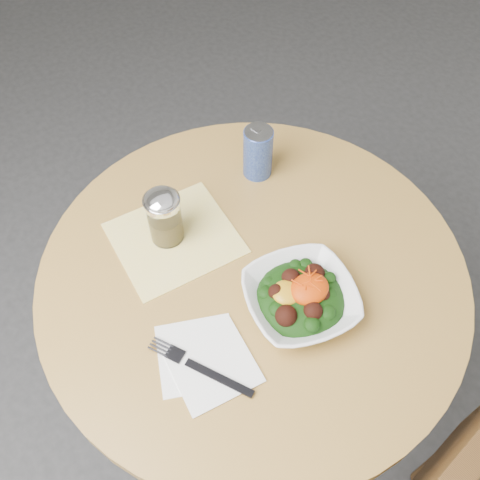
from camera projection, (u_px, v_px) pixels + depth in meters
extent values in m
plane|color=#2C2C2F|center=(248.00, 394.00, 1.73)|extent=(6.00, 6.00, 0.00)
cylinder|color=black|center=(248.00, 392.00, 1.71)|extent=(0.52, 0.52, 0.03)
cylinder|color=black|center=(250.00, 348.00, 1.44)|extent=(0.10, 0.10, 0.71)
cylinder|color=#BA8843|center=(253.00, 274.00, 1.13)|extent=(0.90, 0.90, 0.04)
cylinder|color=#4A3114|center=(437.00, 461.00, 1.41)|extent=(0.04, 0.04, 0.40)
cube|color=#4A3114|center=(453.00, 461.00, 0.98)|extent=(0.40, 0.09, 0.47)
cube|color=#E1B50B|center=(175.00, 238.00, 1.16)|extent=(0.27, 0.25, 0.00)
cube|color=white|center=(198.00, 355.00, 1.00)|extent=(0.19, 0.19, 0.00)
cube|color=white|center=(212.00, 365.00, 0.99)|extent=(0.16, 0.16, 0.00)
imported|color=white|center=(300.00, 299.00, 1.05)|extent=(0.26, 0.26, 0.05)
ellipsoid|color=black|center=(300.00, 299.00, 1.05)|extent=(0.18, 0.18, 0.06)
ellipsoid|color=#C88B14|center=(286.00, 292.00, 1.02)|extent=(0.06, 0.06, 0.02)
ellipsoid|color=red|center=(309.00, 289.00, 1.02)|extent=(0.08, 0.07, 0.04)
cube|color=black|center=(219.00, 378.00, 0.97)|extent=(0.08, 0.13, 0.00)
cube|color=black|center=(168.00, 351.00, 1.00)|extent=(0.06, 0.08, 0.00)
cylinder|color=silver|center=(165.00, 220.00, 1.12)|extent=(0.07, 0.07, 0.11)
cylinder|color=#A28D4B|center=(166.00, 227.00, 1.14)|extent=(0.06, 0.06, 0.06)
cylinder|color=white|center=(162.00, 202.00, 1.07)|extent=(0.08, 0.08, 0.01)
ellipsoid|color=white|center=(161.00, 200.00, 1.07)|extent=(0.07, 0.07, 0.03)
cylinder|color=navy|center=(258.00, 153.00, 1.23)|extent=(0.07, 0.07, 0.13)
cylinder|color=#BABAC1|center=(259.00, 132.00, 1.17)|extent=(0.06, 0.06, 0.00)
cube|color=#BABAC1|center=(256.00, 129.00, 1.18)|extent=(0.02, 0.02, 0.00)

